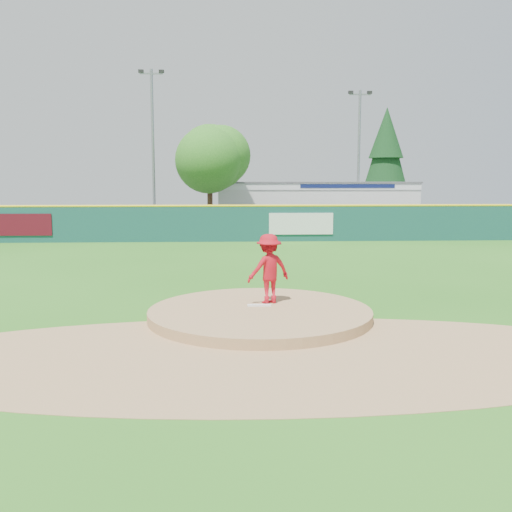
{
  "coord_description": "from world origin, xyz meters",
  "views": [
    {
      "loc": [
        -0.76,
        -13.75,
        3.39
      ],
      "look_at": [
        0.0,
        2.0,
        1.3
      ],
      "focal_mm": 40.0,
      "sensor_mm": 36.0,
      "label": 1
    }
  ],
  "objects_px": {
    "pitcher": "(269,269)",
    "light_pole_right": "(359,152)",
    "van": "(321,219)",
    "pool_building_grp": "(312,202)",
    "light_pole_left": "(153,142)",
    "playground_slide": "(17,220)",
    "deciduous_tree": "(210,163)",
    "conifer_tree": "(386,156)"
  },
  "relations": [
    {
      "from": "pool_building_grp",
      "to": "van",
      "type": "bearing_deg",
      "value": -93.81
    },
    {
      "from": "playground_slide",
      "to": "light_pole_left",
      "type": "distance_m",
      "value": 10.42
    },
    {
      "from": "light_pole_left",
      "to": "conifer_tree",
      "type": "bearing_deg",
      "value": 25.35
    },
    {
      "from": "deciduous_tree",
      "to": "light_pole_left",
      "type": "bearing_deg",
      "value": 153.43
    },
    {
      "from": "pitcher",
      "to": "playground_slide",
      "type": "relative_size",
      "value": 0.59
    },
    {
      "from": "light_pole_right",
      "to": "conifer_tree",
      "type": "bearing_deg",
      "value": 60.26
    },
    {
      "from": "deciduous_tree",
      "to": "light_pole_left",
      "type": "distance_m",
      "value": 4.72
    },
    {
      "from": "light_pole_left",
      "to": "light_pole_right",
      "type": "distance_m",
      "value": 15.14
    },
    {
      "from": "pitcher",
      "to": "light_pole_right",
      "type": "height_order",
      "value": "light_pole_right"
    },
    {
      "from": "van",
      "to": "playground_slide",
      "type": "xyz_separation_m",
      "value": [
        -19.97,
        -0.92,
        0.04
      ]
    },
    {
      "from": "deciduous_tree",
      "to": "light_pole_right",
      "type": "distance_m",
      "value": 11.75
    },
    {
      "from": "playground_slide",
      "to": "conifer_tree",
      "type": "distance_m",
      "value": 30.4
    },
    {
      "from": "deciduous_tree",
      "to": "van",
      "type": "bearing_deg",
      "value": -2.03
    },
    {
      "from": "pool_building_grp",
      "to": "light_pole_right",
      "type": "height_order",
      "value": "light_pole_right"
    },
    {
      "from": "playground_slide",
      "to": "deciduous_tree",
      "type": "bearing_deg",
      "value": 5.45
    },
    {
      "from": "playground_slide",
      "to": "van",
      "type": "bearing_deg",
      "value": 2.64
    },
    {
      "from": "pitcher",
      "to": "van",
      "type": "relative_size",
      "value": 0.32
    },
    {
      "from": "pitcher",
      "to": "deciduous_tree",
      "type": "distance_m",
      "value": 24.67
    },
    {
      "from": "light_pole_left",
      "to": "light_pole_right",
      "type": "relative_size",
      "value": 1.1
    },
    {
      "from": "pitcher",
      "to": "light_pole_right",
      "type": "relative_size",
      "value": 0.18
    },
    {
      "from": "conifer_tree",
      "to": "light_pole_left",
      "type": "relative_size",
      "value": 0.86
    },
    {
      "from": "pool_building_grp",
      "to": "conifer_tree",
      "type": "distance_m",
      "value": 8.95
    },
    {
      "from": "pitcher",
      "to": "deciduous_tree",
      "type": "relative_size",
      "value": 0.24
    },
    {
      "from": "pitcher",
      "to": "light_pole_left",
      "type": "bearing_deg",
      "value": -100.45
    },
    {
      "from": "pool_building_grp",
      "to": "playground_slide",
      "type": "xyz_separation_m",
      "value": [
        -20.45,
        -8.18,
        -0.82
      ]
    },
    {
      "from": "light_pole_left",
      "to": "playground_slide",
      "type": "bearing_deg",
      "value": -159.33
    },
    {
      "from": "playground_slide",
      "to": "pitcher",
      "type": "bearing_deg",
      "value": -57.56
    },
    {
      "from": "conifer_tree",
      "to": "van",
      "type": "bearing_deg",
      "value": -123.59
    },
    {
      "from": "van",
      "to": "deciduous_tree",
      "type": "relative_size",
      "value": 0.76
    },
    {
      "from": "van",
      "to": "light_pole_left",
      "type": "bearing_deg",
      "value": 69.89
    },
    {
      "from": "van",
      "to": "light_pole_right",
      "type": "bearing_deg",
      "value": -48.2
    },
    {
      "from": "pitcher",
      "to": "light_pole_right",
      "type": "xyz_separation_m",
      "value": [
        8.74,
        28.33,
        4.4
      ]
    },
    {
      "from": "playground_slide",
      "to": "light_pole_right",
      "type": "xyz_separation_m",
      "value": [
        23.45,
        5.19,
        4.7
      ]
    },
    {
      "from": "deciduous_tree",
      "to": "conifer_tree",
      "type": "relative_size",
      "value": 0.77
    },
    {
      "from": "pool_building_grp",
      "to": "deciduous_tree",
      "type": "relative_size",
      "value": 2.07
    },
    {
      "from": "pool_building_grp",
      "to": "conifer_tree",
      "type": "xyz_separation_m",
      "value": [
        7.0,
        4.01,
        3.88
      ]
    },
    {
      "from": "deciduous_tree",
      "to": "light_pole_right",
      "type": "relative_size",
      "value": 0.74
    },
    {
      "from": "van",
      "to": "light_pole_left",
      "type": "height_order",
      "value": "light_pole_left"
    },
    {
      "from": "playground_slide",
      "to": "light_pole_right",
      "type": "bearing_deg",
      "value": 12.47
    },
    {
      "from": "playground_slide",
      "to": "light_pole_left",
      "type": "relative_size",
      "value": 0.27
    },
    {
      "from": "light_pole_right",
      "to": "deciduous_tree",
      "type": "bearing_deg",
      "value": -160.02
    },
    {
      "from": "conifer_tree",
      "to": "light_pole_right",
      "type": "bearing_deg",
      "value": -119.74
    }
  ]
}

